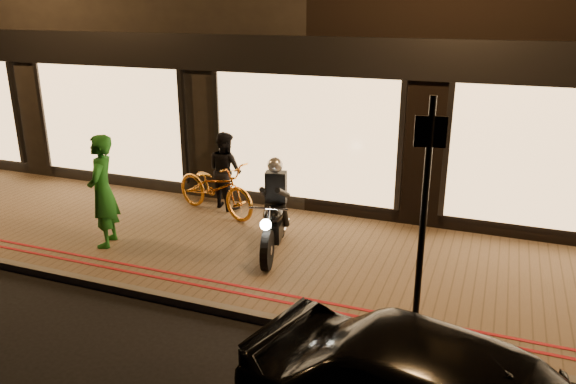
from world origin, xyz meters
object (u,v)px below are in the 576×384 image
object	(u,v)px
motorcycle	(274,216)
sign_post	(424,210)
person_green	(103,191)
bicycle_gold	(215,187)

from	to	relation	value
motorcycle	sign_post	world-z (taller)	sign_post
person_green	bicycle_gold	bearing A→B (deg)	131.75
bicycle_gold	person_green	bearing A→B (deg)	172.02
motorcycle	sign_post	bearing A→B (deg)	-46.83
bicycle_gold	sign_post	bearing A→B (deg)	-105.34
sign_post	motorcycle	bearing A→B (deg)	146.09
sign_post	person_green	xyz separation A→B (m)	(-5.38, 0.96, -0.72)
bicycle_gold	person_green	size ratio (longest dim) A/B	1.06
person_green	motorcycle	bearing A→B (deg)	84.44
motorcycle	sign_post	size ratio (longest dim) A/B	0.64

